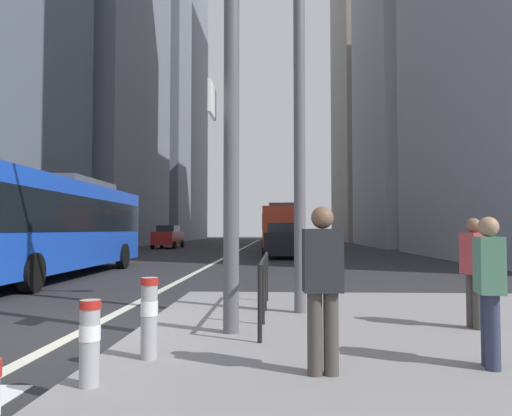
{
  "coord_description": "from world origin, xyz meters",
  "views": [
    {
      "loc": [
        3.04,
        -7.32,
        1.57
      ],
      "look_at": [
        1.43,
        27.75,
        3.12
      ],
      "focal_mm": 34.64,
      "sensor_mm": 36.0,
      "label": 1
    }
  ],
  "objects_px": {
    "city_bus_red_distant": "(277,228)",
    "pedestrian_waiting": "(489,285)",
    "bollard_right": "(149,313)",
    "bollard_left": "(90,338)",
    "city_bus_blue_oncoming": "(53,222)",
    "pedestrian_far": "(323,281)",
    "street_lamp_post": "(299,19)",
    "car_receding_near": "(283,240)",
    "car_oncoming_mid": "(168,237)",
    "traffic_signal_gantry": "(99,53)",
    "city_bus_red_receding": "(282,226)",
    "pedestrian_walking": "(474,267)"
  },
  "relations": [
    {
      "from": "city_bus_red_distant",
      "to": "pedestrian_waiting",
      "type": "xyz_separation_m",
      "value": [
        2.42,
        -53.34,
        -0.83
      ]
    },
    {
      "from": "bollard_right",
      "to": "bollard_left",
      "type": "bearing_deg",
      "value": -106.42
    },
    {
      "from": "bollard_left",
      "to": "pedestrian_waiting",
      "type": "relative_size",
      "value": 0.5
    },
    {
      "from": "city_bus_blue_oncoming",
      "to": "pedestrian_far",
      "type": "height_order",
      "value": "city_bus_blue_oncoming"
    },
    {
      "from": "street_lamp_post",
      "to": "pedestrian_waiting",
      "type": "xyz_separation_m",
      "value": [
        1.81,
        -3.32,
        -4.28
      ]
    },
    {
      "from": "city_bus_blue_oncoming",
      "to": "car_receding_near",
      "type": "bearing_deg",
      "value": 56.14
    },
    {
      "from": "city_bus_blue_oncoming",
      "to": "street_lamp_post",
      "type": "height_order",
      "value": "street_lamp_post"
    },
    {
      "from": "car_oncoming_mid",
      "to": "bollard_right",
      "type": "distance_m",
      "value": 37.08
    },
    {
      "from": "traffic_signal_gantry",
      "to": "city_bus_blue_oncoming",
      "type": "bearing_deg",
      "value": 118.23
    },
    {
      "from": "pedestrian_waiting",
      "to": "street_lamp_post",
      "type": "bearing_deg",
      "value": 118.64
    },
    {
      "from": "city_bus_red_receding",
      "to": "bollard_right",
      "type": "relative_size",
      "value": 12.1
    },
    {
      "from": "traffic_signal_gantry",
      "to": "pedestrian_far",
      "type": "bearing_deg",
      "value": -32.73
    },
    {
      "from": "car_oncoming_mid",
      "to": "pedestrian_far",
      "type": "bearing_deg",
      "value": -74.99
    },
    {
      "from": "pedestrian_walking",
      "to": "car_receding_near",
      "type": "bearing_deg",
      "value": 97.47
    },
    {
      "from": "car_oncoming_mid",
      "to": "pedestrian_far",
      "type": "distance_m",
      "value": 38.03
    },
    {
      "from": "city_bus_red_distant",
      "to": "bollard_right",
      "type": "bearing_deg",
      "value": -91.29
    },
    {
      "from": "traffic_signal_gantry",
      "to": "bollard_right",
      "type": "height_order",
      "value": "traffic_signal_gantry"
    },
    {
      "from": "bollard_right",
      "to": "pedestrian_walking",
      "type": "height_order",
      "value": "pedestrian_walking"
    },
    {
      "from": "street_lamp_post",
      "to": "pedestrian_waiting",
      "type": "height_order",
      "value": "street_lamp_post"
    },
    {
      "from": "car_receding_near",
      "to": "pedestrian_far",
      "type": "distance_m",
      "value": 22.36
    },
    {
      "from": "city_bus_blue_oncoming",
      "to": "bollard_left",
      "type": "height_order",
      "value": "city_bus_blue_oncoming"
    },
    {
      "from": "traffic_signal_gantry",
      "to": "street_lamp_post",
      "type": "bearing_deg",
      "value": 30.45
    },
    {
      "from": "traffic_signal_gantry",
      "to": "pedestrian_waiting",
      "type": "xyz_separation_m",
      "value": [
        4.75,
        -1.6,
        -3.09
      ]
    },
    {
      "from": "car_oncoming_mid",
      "to": "car_receding_near",
      "type": "distance_m",
      "value": 17.31
    },
    {
      "from": "bollard_left",
      "to": "pedestrian_far",
      "type": "bearing_deg",
      "value": 11.78
    },
    {
      "from": "city_bus_red_distant",
      "to": "bollard_right",
      "type": "xyz_separation_m",
      "value": [
        -1.2,
        -53.14,
        -1.19
      ]
    },
    {
      "from": "car_oncoming_mid",
      "to": "pedestrian_waiting",
      "type": "relative_size",
      "value": 2.95
    },
    {
      "from": "traffic_signal_gantry",
      "to": "street_lamp_post",
      "type": "xyz_separation_m",
      "value": [
        2.93,
        1.72,
        1.19
      ]
    },
    {
      "from": "city_bus_red_receding",
      "to": "bollard_left",
      "type": "height_order",
      "value": "city_bus_red_receding"
    },
    {
      "from": "city_bus_red_distant",
      "to": "pedestrian_waiting",
      "type": "height_order",
      "value": "city_bus_red_distant"
    },
    {
      "from": "city_bus_red_distant",
      "to": "pedestrian_waiting",
      "type": "relative_size",
      "value": 7.55
    },
    {
      "from": "city_bus_red_receding",
      "to": "street_lamp_post",
      "type": "relative_size",
      "value": 1.35
    },
    {
      "from": "car_receding_near",
      "to": "bollard_left",
      "type": "relative_size",
      "value": 5.6
    },
    {
      "from": "traffic_signal_gantry",
      "to": "bollard_left",
      "type": "xyz_separation_m",
      "value": [
        0.85,
        -2.38,
        -3.51
      ]
    },
    {
      "from": "car_oncoming_mid",
      "to": "traffic_signal_gantry",
      "type": "relative_size",
      "value": 0.76
    },
    {
      "from": "city_bus_red_receding",
      "to": "pedestrian_far",
      "type": "bearing_deg",
      "value": -89.69
    },
    {
      "from": "car_oncoming_mid",
      "to": "pedestrian_far",
      "type": "xyz_separation_m",
      "value": [
        9.85,
        -36.74,
        0.07
      ]
    },
    {
      "from": "city_bus_blue_oncoming",
      "to": "city_bus_red_receding",
      "type": "bearing_deg",
      "value": 69.67
    },
    {
      "from": "city_bus_red_receding",
      "to": "traffic_signal_gantry",
      "type": "relative_size",
      "value": 1.8
    },
    {
      "from": "car_oncoming_mid",
      "to": "car_receding_near",
      "type": "xyz_separation_m",
      "value": [
        9.63,
        -14.38,
        -0.0
      ]
    },
    {
      "from": "pedestrian_walking",
      "to": "city_bus_blue_oncoming",
      "type": "bearing_deg",
      "value": 140.1
    },
    {
      "from": "city_bus_red_distant",
      "to": "bollard_left",
      "type": "distance_m",
      "value": 54.16
    },
    {
      "from": "bollard_left",
      "to": "bollard_right",
      "type": "relative_size",
      "value": 0.88
    },
    {
      "from": "car_oncoming_mid",
      "to": "bollard_left",
      "type": "bearing_deg",
      "value": -78.3
    },
    {
      "from": "bollard_right",
      "to": "pedestrian_waiting",
      "type": "distance_m",
      "value": 3.64
    },
    {
      "from": "traffic_signal_gantry",
      "to": "street_lamp_post",
      "type": "relative_size",
      "value": 0.75
    },
    {
      "from": "car_receding_near",
      "to": "city_bus_red_receding",
      "type": "bearing_deg",
      "value": 89.72
    },
    {
      "from": "traffic_signal_gantry",
      "to": "city_bus_red_receding",
      "type": "bearing_deg",
      "value": 84.58
    },
    {
      "from": "bollard_left",
      "to": "pedestrian_far",
      "type": "relative_size",
      "value": 0.47
    },
    {
      "from": "city_bus_red_distant",
      "to": "pedestrian_walking",
      "type": "bearing_deg",
      "value": -86.58
    }
  ]
}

